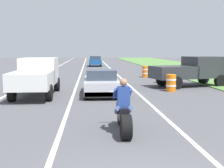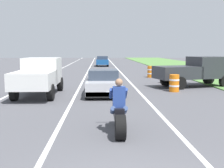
{
  "view_description": "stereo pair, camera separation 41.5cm",
  "coord_description": "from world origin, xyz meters",
  "px_view_note": "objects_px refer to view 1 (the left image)",
  "views": [
    {
      "loc": [
        -0.91,
        -4.02,
        2.45
      ],
      "look_at": [
        0.03,
        7.91,
        1.0
      ],
      "focal_mm": 45.77,
      "sensor_mm": 36.0,
      "label": 1
    },
    {
      "loc": [
        -0.5,
        -4.05,
        2.45
      ],
      "look_at": [
        0.03,
        7.91,
        1.0
      ],
      "focal_mm": 45.77,
      "sensor_mm": 36.0,
      "label": 2
    }
  ],
  "objects_px": {
    "construction_barrel_far": "(145,72)",
    "distant_car_far_ahead": "(95,61)",
    "sports_car_silver": "(101,83)",
    "pickup_truck_left_lane_white": "(36,75)",
    "motorcycle_with_rider": "(123,113)",
    "construction_barrel_mid": "(162,76)",
    "construction_barrel_nearest": "(171,83)",
    "pickup_truck_right_shoulder_dark_grey": "(190,70)"
  },
  "relations": [
    {
      "from": "sports_car_silver",
      "to": "pickup_truck_right_shoulder_dark_grey",
      "type": "distance_m",
      "value": 6.75
    },
    {
      "from": "pickup_truck_right_shoulder_dark_grey",
      "to": "construction_barrel_mid",
      "type": "bearing_deg",
      "value": 124.61
    },
    {
      "from": "construction_barrel_nearest",
      "to": "construction_barrel_far",
      "type": "relative_size",
      "value": 1.0
    },
    {
      "from": "motorcycle_with_rider",
      "to": "pickup_truck_left_lane_white",
      "type": "height_order",
      "value": "pickup_truck_left_lane_white"
    },
    {
      "from": "motorcycle_with_rider",
      "to": "construction_barrel_nearest",
      "type": "height_order",
      "value": "motorcycle_with_rider"
    },
    {
      "from": "sports_car_silver",
      "to": "construction_barrel_mid",
      "type": "distance_m",
      "value": 6.8
    },
    {
      "from": "motorcycle_with_rider",
      "to": "sports_car_silver",
      "type": "relative_size",
      "value": 0.51
    },
    {
      "from": "pickup_truck_left_lane_white",
      "to": "pickup_truck_right_shoulder_dark_grey",
      "type": "height_order",
      "value": "same"
    },
    {
      "from": "pickup_truck_left_lane_white",
      "to": "pickup_truck_right_shoulder_dark_grey",
      "type": "xyz_separation_m",
      "value": [
        9.49,
        3.15,
        0.0
      ]
    },
    {
      "from": "construction_barrel_nearest",
      "to": "distant_car_far_ahead",
      "type": "xyz_separation_m",
      "value": [
        -3.92,
        25.72,
        0.27
      ]
    },
    {
      "from": "sports_car_silver",
      "to": "construction_barrel_far",
      "type": "distance_m",
      "value": 10.28
    },
    {
      "from": "sports_car_silver",
      "to": "pickup_truck_left_lane_white",
      "type": "height_order",
      "value": "pickup_truck_left_lane_white"
    },
    {
      "from": "sports_car_silver",
      "to": "construction_barrel_nearest",
      "type": "distance_m",
      "value": 4.23
    },
    {
      "from": "pickup_truck_left_lane_white",
      "to": "construction_barrel_nearest",
      "type": "bearing_deg",
      "value": 7.66
    },
    {
      "from": "motorcycle_with_rider",
      "to": "sports_car_silver",
      "type": "bearing_deg",
      "value": 92.74
    },
    {
      "from": "pickup_truck_left_lane_white",
      "to": "pickup_truck_right_shoulder_dark_grey",
      "type": "relative_size",
      "value": 0.93
    },
    {
      "from": "motorcycle_with_rider",
      "to": "construction_barrel_mid",
      "type": "distance_m",
      "value": 13.04
    },
    {
      "from": "sports_car_silver",
      "to": "distant_car_far_ahead",
      "type": "distance_m",
      "value": 26.52
    },
    {
      "from": "pickup_truck_left_lane_white",
      "to": "construction_barrel_nearest",
      "type": "distance_m",
      "value": 7.67
    },
    {
      "from": "construction_barrel_nearest",
      "to": "construction_barrel_far",
      "type": "bearing_deg",
      "value": 89.01
    },
    {
      "from": "sports_car_silver",
      "to": "construction_barrel_nearest",
      "type": "bearing_deg",
      "value": 10.9
    },
    {
      "from": "pickup_truck_left_lane_white",
      "to": "motorcycle_with_rider",
      "type": "bearing_deg",
      "value": -62.16
    },
    {
      "from": "construction_barrel_far",
      "to": "distant_car_far_ahead",
      "type": "distance_m",
      "value": 17.66
    },
    {
      "from": "construction_barrel_far",
      "to": "motorcycle_with_rider",
      "type": "bearing_deg",
      "value": -103.26
    },
    {
      "from": "motorcycle_with_rider",
      "to": "pickup_truck_left_lane_white",
      "type": "xyz_separation_m",
      "value": [
        -3.78,
        7.17,
        0.51
      ]
    },
    {
      "from": "sports_car_silver",
      "to": "construction_barrel_mid",
      "type": "xyz_separation_m",
      "value": [
        4.69,
        4.92,
        -0.13
      ]
    },
    {
      "from": "construction_barrel_mid",
      "to": "distant_car_far_ahead",
      "type": "relative_size",
      "value": 0.25
    },
    {
      "from": "motorcycle_with_rider",
      "to": "construction_barrel_mid",
      "type": "xyz_separation_m",
      "value": [
        4.34,
        12.3,
        -0.09
      ]
    },
    {
      "from": "pickup_truck_right_shoulder_dark_grey",
      "to": "construction_barrel_far",
      "type": "bearing_deg",
      "value": 105.38
    },
    {
      "from": "construction_barrel_nearest",
      "to": "distant_car_far_ahead",
      "type": "bearing_deg",
      "value": 98.67
    },
    {
      "from": "sports_car_silver",
      "to": "construction_barrel_mid",
      "type": "bearing_deg",
      "value": 46.34
    },
    {
      "from": "construction_barrel_nearest",
      "to": "construction_barrel_far",
      "type": "xyz_separation_m",
      "value": [
        0.15,
        8.54,
        0.0
      ]
    },
    {
      "from": "pickup_truck_left_lane_white",
      "to": "construction_barrel_nearest",
      "type": "height_order",
      "value": "pickup_truck_left_lane_white"
    },
    {
      "from": "construction_barrel_mid",
      "to": "construction_barrel_far",
      "type": "bearing_deg",
      "value": 95.09
    },
    {
      "from": "construction_barrel_mid",
      "to": "distant_car_far_ahead",
      "type": "distance_m",
      "value": 22.07
    },
    {
      "from": "construction_barrel_mid",
      "to": "distant_car_far_ahead",
      "type": "bearing_deg",
      "value": 101.68
    },
    {
      "from": "distant_car_far_ahead",
      "to": "construction_barrel_far",
      "type": "bearing_deg",
      "value": -76.66
    },
    {
      "from": "sports_car_silver",
      "to": "distant_car_far_ahead",
      "type": "relative_size",
      "value": 1.08
    },
    {
      "from": "motorcycle_with_rider",
      "to": "construction_barrel_nearest",
      "type": "distance_m",
      "value": 9.02
    },
    {
      "from": "sports_car_silver",
      "to": "motorcycle_with_rider",
      "type": "bearing_deg",
      "value": -87.26
    },
    {
      "from": "construction_barrel_nearest",
      "to": "motorcycle_with_rider",
      "type": "bearing_deg",
      "value": -114.87
    },
    {
      "from": "pickup_truck_right_shoulder_dark_grey",
      "to": "construction_barrel_far",
      "type": "distance_m",
      "value": 6.68
    }
  ]
}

